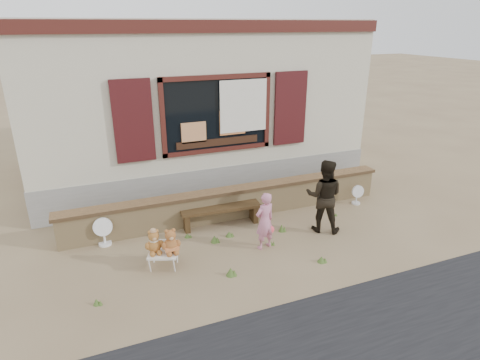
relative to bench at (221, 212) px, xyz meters
name	(u,v)px	position (x,y,z in m)	size (l,w,h in m)	color
ground	(251,238)	(0.37, -0.73, -0.31)	(80.00, 80.00, 0.00)	brown
shopfront	(188,98)	(0.37, 3.76, 1.69)	(8.04, 5.13, 4.00)	#A9A188
brick_wall	(233,202)	(0.37, 0.27, 0.03)	(7.10, 0.36, 0.67)	tan
bench	(221,212)	(0.00, 0.00, 0.00)	(1.66, 0.47, 0.42)	#342412
folding_chair	(163,253)	(-1.41, -1.08, -0.04)	(0.60, 0.57, 0.30)	silver
teddy_bear_left	(154,241)	(-1.54, -1.03, 0.20)	(0.31, 0.27, 0.43)	brown
teddy_bear_right	(171,240)	(-1.28, -1.13, 0.21)	(0.32, 0.28, 0.44)	brown
child	(265,221)	(0.46, -1.14, 0.25)	(0.40, 0.26, 1.10)	pink
adult	(324,196)	(1.83, -0.93, 0.44)	(0.72, 0.56, 1.49)	black
fan_left	(104,231)	(-2.30, 0.07, -0.02)	(0.36, 0.24, 0.57)	white
fan_right	(357,194)	(3.26, -0.15, -0.07)	(0.30, 0.20, 0.47)	silver
grass_tufts	(244,247)	(0.08, -1.09, -0.24)	(5.07, 1.86, 0.16)	#446126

